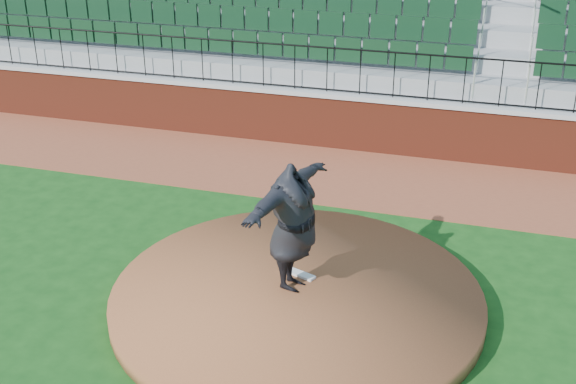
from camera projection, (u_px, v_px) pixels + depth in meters
The scene contains 9 objects.
ground at pixel (259, 312), 10.96m from camera, with size 90.00×90.00×0.00m, color #144614.
warning_track at pixel (341, 174), 15.66m from camera, with size 34.00×3.20×0.01m, color brown.
field_wall at pixel (358, 124), 16.80m from camera, with size 34.00×0.35×1.20m, color maroon.
wall_cap at pixel (359, 96), 16.53m from camera, with size 34.00×0.45×0.10m, color #B7B7B7.
wall_railing at pixel (360, 72), 16.30m from camera, with size 34.00×0.05×1.00m, color black, non-canonical shape.
seating_stands at pixel (383, 25), 18.47m from camera, with size 34.00×5.10×4.60m, color gray, non-canonical shape.
pitchers_mound at pixel (297, 298), 11.08m from camera, with size 5.56×5.56×0.25m, color brown.
pitching_rubber at pixel (298, 273), 11.45m from camera, with size 0.59×0.15×0.04m, color white.
pitcher at pixel (293, 228), 10.71m from camera, with size 2.47×0.67×2.01m, color black.
Camera 1 is at (3.09, -8.70, 6.18)m, focal length 46.06 mm.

